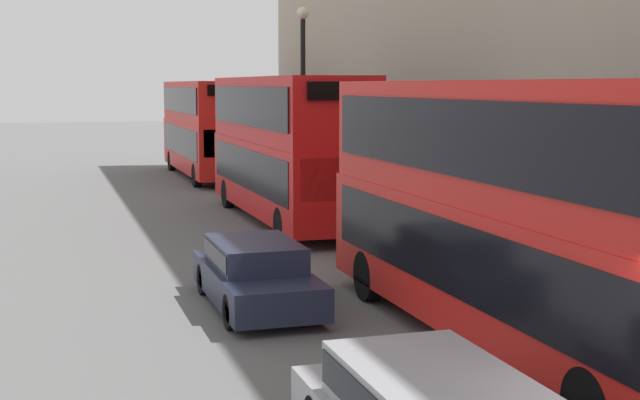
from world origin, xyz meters
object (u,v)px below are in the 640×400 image
at_px(bus_second_in_queue, 287,143).
at_px(bus_third_in_queue, 207,125).
at_px(bus_leading, 519,204).
at_px(car_hatchback, 256,272).
at_px(pedestrian, 424,211).

distance_m(bus_second_in_queue, bus_third_in_queue, 14.25).
relative_size(bus_leading, bus_third_in_queue, 1.00).
xyz_separation_m(bus_second_in_queue, bus_third_in_queue, (-0.00, 14.25, -0.04)).
bearing_deg(car_hatchback, pedestrian, 45.09).
distance_m(bus_third_in_queue, car_hatchback, 24.85).
height_order(bus_second_in_queue, bus_third_in_queue, bus_second_in_queue).
xyz_separation_m(bus_third_in_queue, pedestrian, (2.96, -18.18, -1.69)).
relative_size(bus_leading, pedestrian, 6.63).
bearing_deg(pedestrian, bus_leading, -105.96).
bearing_deg(pedestrian, car_hatchback, -134.91).
bearing_deg(bus_third_in_queue, pedestrian, -80.75).
bearing_deg(car_hatchback, bus_leading, -49.40).
xyz_separation_m(bus_third_in_queue, car_hatchback, (-3.40, -24.56, -1.75)).
height_order(car_hatchback, pedestrian, pedestrian).
bearing_deg(bus_second_in_queue, car_hatchback, -108.26).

